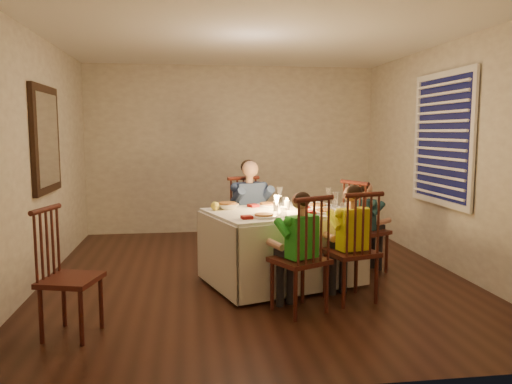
{
  "coord_description": "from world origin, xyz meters",
  "views": [
    {
      "loc": [
        -0.71,
        -5.35,
        1.59
      ],
      "look_at": [
        0.05,
        0.15,
        0.91
      ],
      "focal_mm": 35.0,
      "sensor_mm": 36.0,
      "label": 1
    }
  ],
  "objects": [
    {
      "name": "ground",
      "position": [
        0.0,
        0.0,
        0.0
      ],
      "size": [
        5.0,
        5.0,
        0.0
      ],
      "primitive_type": "plane",
      "color": "black",
      "rests_on": "ground"
    },
    {
      "name": "wall_left",
      "position": [
        -2.25,
        0.0,
        1.3
      ],
      "size": [
        0.02,
        5.0,
        2.6
      ],
      "primitive_type": "cube",
      "color": "beige",
      "rests_on": "ground"
    },
    {
      "name": "wall_right",
      "position": [
        2.25,
        0.0,
        1.3
      ],
      "size": [
        0.02,
        5.0,
        2.6
      ],
      "primitive_type": "cube",
      "color": "beige",
      "rests_on": "ground"
    },
    {
      "name": "wall_back",
      "position": [
        0.0,
        2.5,
        1.3
      ],
      "size": [
        4.5,
        0.02,
        2.6
      ],
      "primitive_type": "cube",
      "color": "beige",
      "rests_on": "ground"
    },
    {
      "name": "ceiling",
      "position": [
        0.0,
        0.0,
        2.6
      ],
      "size": [
        5.0,
        5.0,
        0.0
      ],
      "primitive_type": "plane",
      "color": "white",
      "rests_on": "wall_back"
    },
    {
      "name": "dining_table",
      "position": [
        0.25,
        -0.32,
        0.55
      ],
      "size": [
        1.74,
        1.47,
        0.74
      ],
      "rotation": [
        0.0,
        0.0,
        0.31
      ],
      "color": "silver",
      "rests_on": "ground"
    },
    {
      "name": "chair_adult",
      "position": [
        0.01,
        0.42,
        0.0
      ],
      "size": [
        0.54,
        0.53,
        1.05
      ],
      "primitive_type": null,
      "rotation": [
        0.0,
        0.0,
        0.32
      ],
      "color": "#39150F",
      "rests_on": "ground"
    },
    {
      "name": "chair_near_left",
      "position": [
        0.25,
        -1.18,
        0.0
      ],
      "size": [
        0.57,
        0.56,
        1.05
      ],
      "primitive_type": null,
      "rotation": [
        0.0,
        0.0,
        3.6
      ],
      "color": "#39150F",
      "rests_on": "ground"
    },
    {
      "name": "chair_near_right",
      "position": [
        0.79,
        -0.96,
        0.0
      ],
      "size": [
        0.52,
        0.51,
        1.05
      ],
      "primitive_type": null,
      "rotation": [
        0.0,
        0.0,
        3.4
      ],
      "color": "#39150F",
      "rests_on": "ground"
    },
    {
      "name": "chair_end",
      "position": [
        1.27,
        -0.03,
        0.0
      ],
      "size": [
        0.56,
        0.57,
        1.05
      ],
      "primitive_type": null,
      "rotation": [
        0.0,
        0.0,
        2.03
      ],
      "color": "#39150F",
      "rests_on": "ground"
    },
    {
      "name": "chair_extra",
      "position": [
        -1.62,
        -1.45,
        0.0
      ],
      "size": [
        0.49,
        0.51,
        1.02
      ],
      "primitive_type": null,
      "rotation": [
        0.0,
        0.0,
        1.3
      ],
      "color": "#39150F",
      "rests_on": "ground"
    },
    {
      "name": "adult",
      "position": [
        0.01,
        0.42,
        0.0
      ],
      "size": [
        0.57,
        0.55,
        1.26
      ],
      "primitive_type": null,
      "rotation": [
        0.0,
        0.0,
        0.32
      ],
      "color": "navy",
      "rests_on": "ground"
    },
    {
      "name": "child_green",
      "position": [
        0.25,
        -1.18,
        0.0
      ],
      "size": [
        0.46,
        0.45,
        1.07
      ],
      "primitive_type": null,
      "rotation": [
        0.0,
        0.0,
        3.6
      ],
      "color": "green",
      "rests_on": "ground"
    },
    {
      "name": "child_yellow",
      "position": [
        0.79,
        -0.96,
        0.0
      ],
      "size": [
        0.45,
        0.42,
        1.1
      ],
      "primitive_type": null,
      "rotation": [
        0.0,
        0.0,
        3.4
      ],
      "color": "yellow",
      "rests_on": "ground"
    },
    {
      "name": "child_teal",
      "position": [
        1.27,
        -0.03,
        0.0
      ],
      "size": [
        0.42,
        0.43,
        1.03
      ],
      "primitive_type": null,
      "rotation": [
        0.0,
        0.0,
        2.03
      ],
      "color": "#1A3941",
      "rests_on": "ground"
    },
    {
      "name": "setting_adult",
      "position": [
        0.16,
        0.01,
        0.78
      ],
      "size": [
        0.33,
        0.33,
        0.02
      ],
      "primitive_type": "cylinder",
      "rotation": [
        0.0,
        0.0,
        0.31
      ],
      "color": "white",
      "rests_on": "dining_table"
    },
    {
      "name": "setting_green",
      "position": [
        0.0,
        -0.71,
        0.78
      ],
      "size": [
        0.33,
        0.33,
        0.02
      ],
      "primitive_type": "cylinder",
      "rotation": [
        0.0,
        0.0,
        0.31
      ],
      "color": "white",
      "rests_on": "dining_table"
    },
    {
      "name": "setting_yellow",
      "position": [
        0.65,
        -0.52,
        0.78
      ],
      "size": [
        0.33,
        0.33,
        0.02
      ],
      "primitive_type": "cylinder",
      "rotation": [
        0.0,
        0.0,
        0.31
      ],
      "color": "white",
      "rests_on": "dining_table"
    },
    {
      "name": "setting_teal",
      "position": [
        0.68,
        -0.14,
        0.78
      ],
      "size": [
        0.33,
        0.33,
        0.02
      ],
      "primitive_type": "cylinder",
      "rotation": [
        0.0,
        0.0,
        0.31
      ],
      "color": "white",
      "rests_on": "dining_table"
    },
    {
      "name": "candle_left",
      "position": [
        0.19,
        -0.34,
        0.82
      ],
      "size": [
        0.06,
        0.06,
        0.1
      ],
      "primitive_type": "cylinder",
      "color": "white",
      "rests_on": "dining_table"
    },
    {
      "name": "candle_right",
      "position": [
        0.31,
        -0.3,
        0.82
      ],
      "size": [
        0.06,
        0.06,
        0.1
      ],
      "primitive_type": "cylinder",
      "color": "white",
      "rests_on": "dining_table"
    },
    {
      "name": "squash",
      "position": [
        -0.43,
        -0.22,
        0.82
      ],
      "size": [
        0.09,
        0.09,
        0.09
      ],
      "primitive_type": "sphere",
      "color": "#FFEA43",
      "rests_on": "dining_table"
    },
    {
      "name": "orange_fruit",
      "position": [
        0.47,
        -0.2,
        0.81
      ],
      "size": [
        0.08,
        0.08,
        0.08
      ],
      "primitive_type": "sphere",
      "color": "orange",
      "rests_on": "dining_table"
    },
    {
      "name": "serving_bowl",
      "position": [
        -0.3,
        -0.15,
        0.8
      ],
      "size": [
        0.28,
        0.28,
        0.06
      ],
      "primitive_type": "imported",
      "rotation": [
        0.0,
        0.0,
        0.2
      ],
      "color": "white",
      "rests_on": "dining_table"
    },
    {
      "name": "wall_mirror",
      "position": [
        -2.22,
        0.3,
        1.5
      ],
      "size": [
        0.06,
        0.95,
        1.15
      ],
      "color": "black",
      "rests_on": "wall_left"
    },
    {
      "name": "window_blinds",
      "position": [
        2.21,
        0.1,
        1.5
      ],
      "size": [
        0.07,
        1.34,
        1.54
      ],
      "color": "black",
      "rests_on": "wall_right"
    }
  ]
}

